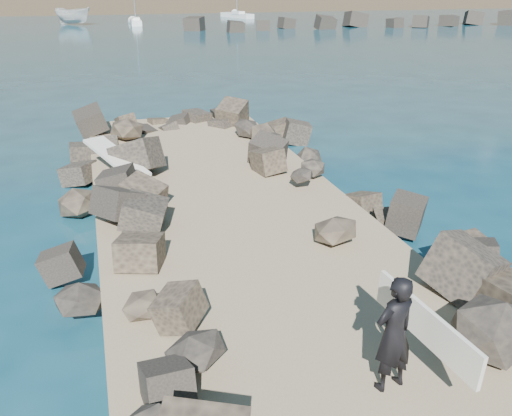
{
  "coord_description": "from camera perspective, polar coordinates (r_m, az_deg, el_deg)",
  "views": [
    {
      "loc": [
        -2.8,
        -10.69,
        5.58
      ],
      "look_at": [
        0.0,
        -1.0,
        1.5
      ],
      "focal_mm": 40.0,
      "sensor_mm": 36.0,
      "label": 1
    }
  ],
  "objects": [
    {
      "name": "riprap_left",
      "position": [
        10.5,
        -14.74,
        -7.71
      ],
      "size": [
        2.6,
        22.0,
        1.0
      ],
      "primitive_type": "cube",
      "color": "black",
      "rests_on": "ground"
    },
    {
      "name": "riprap_right",
      "position": [
        11.95,
        14.2,
        -3.86
      ],
      "size": [
        2.6,
        22.0,
        1.0
      ],
      "primitive_type": "cube",
      "color": "black",
      "rests_on": "ground"
    },
    {
      "name": "surfer_with_board",
      "position": [
        7.59,
        14.05,
        -11.99
      ],
      "size": [
        0.95,
        2.0,
        1.62
      ],
      "color": "black",
      "rests_on": "jetty"
    },
    {
      "name": "boat_imported",
      "position": [
        80.25,
        -17.82,
        17.84
      ],
      "size": [
        5.54,
        5.6,
        2.21
      ],
      "primitive_type": "imported",
      "rotation": [
        0.0,
        0.0,
        0.77
      ],
      "color": "silver",
      "rests_on": "ground"
    },
    {
      "name": "jetty",
      "position": [
        10.55,
        1.52,
        -8.03
      ],
      "size": [
        6.0,
        26.0,
        0.6
      ],
      "primitive_type": "cube",
      "color": "#8C7759",
      "rests_on": "ground"
    },
    {
      "name": "sailboat_d",
      "position": [
        91.0,
        -1.9,
        18.71
      ],
      "size": [
        3.75,
        6.97,
        8.3
      ],
      "color": "white",
      "rests_on": "ground"
    },
    {
      "name": "sailboat_b",
      "position": [
        78.08,
        -11.93,
        17.73
      ],
      "size": [
        1.44,
        5.69,
        6.96
      ],
      "color": "white",
      "rests_on": "ground"
    },
    {
      "name": "ground",
      "position": [
        12.38,
        -1.29,
        -4.78
      ],
      "size": [
        800.0,
        800.0,
        0.0
      ],
      "primitive_type": "plane",
      "color": "#0F384C",
      "rests_on": "ground"
    },
    {
      "name": "surfboard_resting",
      "position": [
        15.67,
        -13.77,
        4.55
      ],
      "size": [
        1.66,
        2.49,
        0.08
      ],
      "primitive_type": "cube",
      "rotation": [
        0.0,
        0.0,
        0.47
      ],
      "color": "silver",
      "rests_on": "riprap_left"
    },
    {
      "name": "breakwater_secondary",
      "position": [
        75.95,
        14.44,
        17.61
      ],
      "size": [
        52.0,
        4.0,
        1.2
      ],
      "primitive_type": "cube",
      "color": "black",
      "rests_on": "ground"
    }
  ]
}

